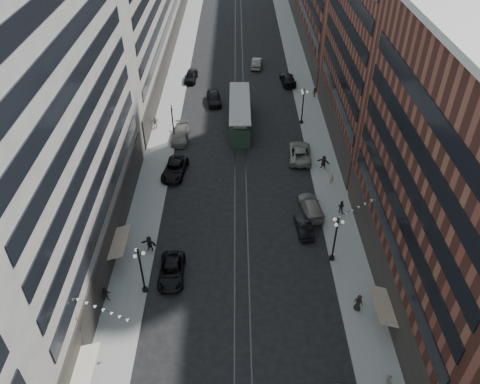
{
  "coord_description": "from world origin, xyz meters",
  "views": [
    {
      "loc": [
        -0.4,
        -1.38,
        34.77
      ],
      "look_at": [
        -0.12,
        36.95,
        5.0
      ],
      "focal_mm": 35.0,
      "sensor_mm": 36.0,
      "label": 1
    }
  ],
  "objects_px": {
    "lamppost_sw_mid": "(173,122)",
    "car_8": "(180,134)",
    "car_2": "(172,271)",
    "car_11": "(300,152)",
    "car_13": "(214,98)",
    "car_extra_0": "(311,206)",
    "pedestrian_5": "(149,244)",
    "pedestrian_8": "(331,177)",
    "pedestrian_2": "(106,295)",
    "car_10": "(304,226)",
    "car_9": "(191,76)",
    "pedestrian_extra_0": "(358,303)",
    "streetcar": "(240,115)",
    "lamppost_se_far": "(335,238)",
    "pedestrian_7": "(341,207)",
    "car_7": "(175,169)",
    "lamppost_sw_far": "(141,269)",
    "lamppost_se_mid": "(303,105)",
    "car_14": "(257,63)",
    "pedestrian_extra_1": "(324,162)",
    "car_12": "(288,79)",
    "pedestrian_4": "(389,381)",
    "pedestrian_9": "(315,92)",
    "pedestrian_6": "(155,122)"
  },
  "relations": [
    {
      "from": "lamppost_sw_mid",
      "to": "car_8",
      "type": "relative_size",
      "value": 0.99
    },
    {
      "from": "car_2",
      "to": "car_11",
      "type": "height_order",
      "value": "car_11"
    },
    {
      "from": "car_13",
      "to": "car_extra_0",
      "type": "distance_m",
      "value": 29.66
    },
    {
      "from": "pedestrian_5",
      "to": "pedestrian_8",
      "type": "height_order",
      "value": "pedestrian_5"
    },
    {
      "from": "pedestrian_2",
      "to": "car_10",
      "type": "xyz_separation_m",
      "value": [
        19.3,
        9.57,
        -0.3
      ]
    },
    {
      "from": "car_9",
      "to": "pedestrian_extra_0",
      "type": "height_order",
      "value": "pedestrian_extra_0"
    },
    {
      "from": "lamppost_sw_mid",
      "to": "streetcar",
      "type": "bearing_deg",
      "value": 27.15
    },
    {
      "from": "car_2",
      "to": "car_10",
      "type": "xyz_separation_m",
      "value": [
        13.65,
        6.46,
        -0.02
      ]
    },
    {
      "from": "lamppost_se_far",
      "to": "pedestrian_7",
      "type": "relative_size",
      "value": 3.39
    },
    {
      "from": "car_7",
      "to": "pedestrian_5",
      "type": "distance_m",
      "value": 13.8
    },
    {
      "from": "lamppost_sw_far",
      "to": "car_13",
      "type": "height_order",
      "value": "lamppost_sw_far"
    },
    {
      "from": "lamppost_se_mid",
      "to": "car_14",
      "type": "bearing_deg",
      "value": 105.77
    },
    {
      "from": "lamppost_se_far",
      "to": "pedestrian_extra_1",
      "type": "xyz_separation_m",
      "value": [
        1.49,
        16.23,
        -2.03
      ]
    },
    {
      "from": "car_10",
      "to": "car_11",
      "type": "relative_size",
      "value": 0.7
    },
    {
      "from": "streetcar",
      "to": "car_8",
      "type": "xyz_separation_m",
      "value": [
        -8.4,
        -4.08,
        -0.91
      ]
    },
    {
      "from": "lamppost_se_mid",
      "to": "car_12",
      "type": "relative_size",
      "value": 0.99
    },
    {
      "from": "lamppost_se_mid",
      "to": "car_10",
      "type": "distance_m",
      "value": 23.88
    },
    {
      "from": "car_2",
      "to": "pedestrian_extra_1",
      "type": "height_order",
      "value": "pedestrian_extra_1"
    },
    {
      "from": "pedestrian_5",
      "to": "pedestrian_extra_1",
      "type": "xyz_separation_m",
      "value": [
        20.19,
        14.8,
        0.01
      ]
    },
    {
      "from": "car_8",
      "to": "car_13",
      "type": "relative_size",
      "value": 1.07
    },
    {
      "from": "pedestrian_7",
      "to": "pedestrian_extra_1",
      "type": "bearing_deg",
      "value": -55.48
    },
    {
      "from": "pedestrian_4",
      "to": "pedestrian_9",
      "type": "xyz_separation_m",
      "value": [
        0.98,
        50.37,
        -0.03
      ]
    },
    {
      "from": "lamppost_se_mid",
      "to": "pedestrian_extra_1",
      "type": "distance_m",
      "value": 12.03
    },
    {
      "from": "car_12",
      "to": "pedestrian_extra_1",
      "type": "xyz_separation_m",
      "value": [
        2.29,
        -25.76,
        0.25
      ]
    },
    {
      "from": "lamppost_sw_far",
      "to": "lamppost_se_far",
      "type": "xyz_separation_m",
      "value": [
        18.4,
        4.0,
        0.0
      ]
    },
    {
      "from": "lamppost_se_mid",
      "to": "car_7",
      "type": "height_order",
      "value": "lamppost_se_mid"
    },
    {
      "from": "car_13",
      "to": "pedestrian_2",
      "type": "bearing_deg",
      "value": -109.35
    },
    {
      "from": "lamppost_sw_mid",
      "to": "pedestrian_6",
      "type": "bearing_deg",
      "value": 129.96
    },
    {
      "from": "lamppost_sw_mid",
      "to": "pedestrian_7",
      "type": "relative_size",
      "value": 3.39
    },
    {
      "from": "car_10",
      "to": "pedestrian_extra_0",
      "type": "relative_size",
      "value": 2.36
    },
    {
      "from": "car_7",
      "to": "pedestrian_5",
      "type": "height_order",
      "value": "pedestrian_5"
    },
    {
      "from": "car_14",
      "to": "pedestrian_4",
      "type": "bearing_deg",
      "value": 103.54
    },
    {
      "from": "car_8",
      "to": "car_9",
      "type": "bearing_deg",
      "value": 91.37
    },
    {
      "from": "pedestrian_2",
      "to": "pedestrian_8",
      "type": "xyz_separation_m",
      "value": [
        23.68,
        18.28,
        0.01
      ]
    },
    {
      "from": "lamppost_se_far",
      "to": "car_2",
      "type": "xyz_separation_m",
      "value": [
        -16.04,
        -2.1,
        -2.37
      ]
    },
    {
      "from": "streetcar",
      "to": "lamppost_se_mid",
      "type": "bearing_deg",
      "value": 1.76
    },
    {
      "from": "lamppost_sw_mid",
      "to": "car_extra_0",
      "type": "distance_m",
      "value": 23.16
    },
    {
      "from": "car_8",
      "to": "car_13",
      "type": "xyz_separation_m",
      "value": [
        4.34,
        11.12,
        0.08
      ]
    },
    {
      "from": "car_2",
      "to": "car_7",
      "type": "bearing_deg",
      "value": 93.66
    },
    {
      "from": "car_2",
      "to": "pedestrian_2",
      "type": "bearing_deg",
      "value": -152.44
    },
    {
      "from": "car_9",
      "to": "car_10",
      "type": "relative_size",
      "value": 1.15
    },
    {
      "from": "pedestrian_7",
      "to": "car_8",
      "type": "bearing_deg",
      "value": -9.33
    },
    {
      "from": "pedestrian_2",
      "to": "lamppost_sw_mid",
      "type": "bearing_deg",
      "value": 58.73
    },
    {
      "from": "car_2",
      "to": "pedestrian_6",
      "type": "distance_m",
      "value": 29.32
    },
    {
      "from": "car_extra_0",
      "to": "car_14",
      "type": "bearing_deg",
      "value": -90.25
    },
    {
      "from": "pedestrian_4",
      "to": "car_13",
      "type": "relative_size",
      "value": 0.31
    },
    {
      "from": "car_7",
      "to": "car_13",
      "type": "relative_size",
      "value": 1.08
    },
    {
      "from": "pedestrian_8",
      "to": "pedestrian_extra_0",
      "type": "distance_m",
      "value": 19.41
    },
    {
      "from": "car_14",
      "to": "car_7",
      "type": "bearing_deg",
      "value": 77.36
    },
    {
      "from": "car_7",
      "to": "car_12",
      "type": "bearing_deg",
      "value": 65.86
    }
  ]
}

